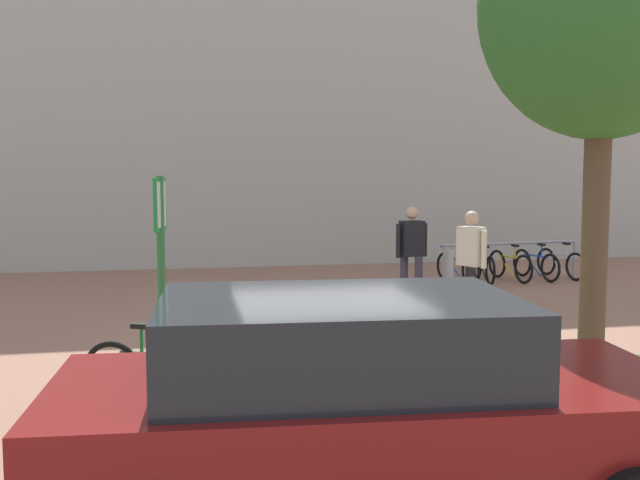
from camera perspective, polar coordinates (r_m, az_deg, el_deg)
ground_plane at (r=10.28m, az=0.71°, el=-7.96°), size 60.00×60.00×0.00m
building_facade at (r=18.76m, az=-4.86°, el=13.53°), size 28.00×1.20×10.00m
planter_strip at (r=8.17m, az=8.34°, el=-11.06°), size 7.00×1.10×0.16m
tree_sidewalk at (r=8.61m, az=20.78°, el=16.37°), size 2.57×2.57×5.52m
parking_sign_post at (r=7.43m, az=-12.03°, el=-1.37°), size 0.12×0.36×2.33m
bike_at_sign at (r=7.76m, az=-12.14°, el=-9.97°), size 1.57×0.72×0.86m
bike_rack_cluster at (r=16.35m, az=14.30°, el=-1.82°), size 3.19×1.85×0.83m
bollard_steel at (r=13.81m, az=9.81°, el=-2.63°), size 0.16×0.16×0.90m
person_suited_dark at (r=13.18m, az=6.99°, el=-0.65°), size 0.60×0.31×1.72m
person_casual_tan at (r=12.07m, az=11.43°, el=-1.30°), size 0.39×0.56×1.72m
car_maroon_wagon at (r=5.27m, az=3.14°, el=-12.75°), size 4.41×2.26×1.54m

